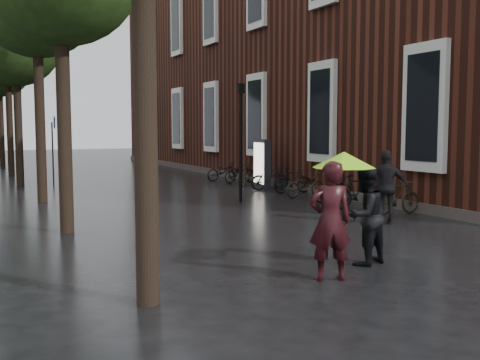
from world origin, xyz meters
TOP-DOWN VIEW (x-y plane):
  - ground at (0.00, 0.00)m, footprint 120.00×120.00m
  - brick_building at (10.47, 19.46)m, footprint 10.20×33.20m
  - street_trees at (-3.99, 15.91)m, footprint 4.33×34.03m
  - person_burgundy at (-1.03, 0.91)m, footprint 0.81×0.67m
  - person_black at (0.13, 1.49)m, footprint 1.00×0.86m
  - lime_umbrella at (-0.51, 1.27)m, footprint 1.07×1.07m
  - pedestrian_walking at (3.37, 4.65)m, footprint 1.16×1.00m
  - parked_bicycles at (4.59, 11.43)m, footprint 2.12×12.00m
  - ad_lightbox at (4.46, 13.23)m, footprint 0.30×1.31m
  - lamp_post at (1.94, 10.08)m, footprint 0.20×0.20m
  - cycle_sign at (-2.69, 18.72)m, footprint 0.15×0.53m

SIDE VIEW (x-z plane):
  - ground at x=0.00m, z-range 0.00..0.00m
  - parked_bicycles at x=4.59m, z-range -0.06..0.98m
  - person_black at x=0.13m, z-range 0.00..1.76m
  - pedestrian_walking at x=3.37m, z-range 0.00..1.87m
  - person_burgundy at x=-1.03m, z-range 0.00..1.91m
  - ad_lightbox at x=4.46m, z-range 0.00..1.99m
  - lime_umbrella at x=-0.51m, z-range 1.11..2.69m
  - cycle_sign at x=-2.69m, z-range 0.47..3.41m
  - lamp_post at x=1.94m, z-range 0.41..4.27m
  - brick_building at x=10.47m, z-range -0.01..11.99m
  - street_trees at x=-3.99m, z-range 1.88..10.79m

